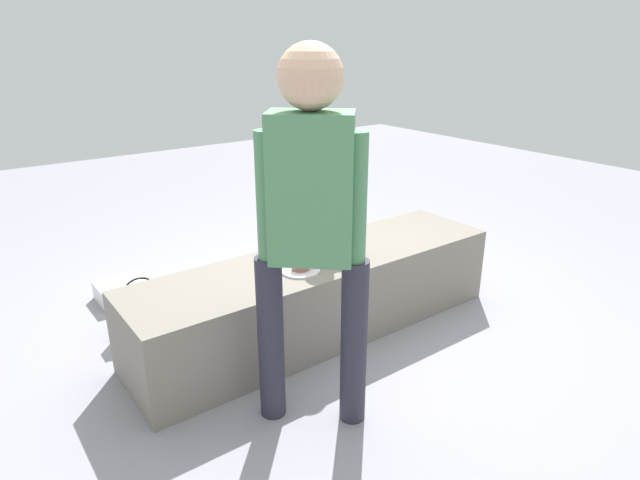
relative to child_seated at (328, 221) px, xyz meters
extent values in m
plane|color=#928F9B|center=(-0.07, -0.01, -0.70)|extent=(12.00, 12.00, 0.00)
cube|color=gray|center=(-0.07, -0.01, -0.46)|extent=(2.34, 0.60, 0.49)
cylinder|color=#1A1A4A|center=(-0.07, -0.08, -0.18)|extent=(0.12, 0.26, 0.08)
cylinder|color=#1A1A4A|center=(0.04, -0.10, -0.18)|extent=(0.12, 0.26, 0.08)
cube|color=#E74741|center=(0.00, 0.02, -0.03)|extent=(0.23, 0.17, 0.28)
sphere|color=#DBAD8C|center=(0.00, 0.02, 0.19)|extent=(0.16, 0.16, 0.16)
cylinder|color=#DBAD8C|center=(-0.11, 0.04, -0.04)|extent=(0.05, 0.05, 0.21)
cylinder|color=#DBAD8C|center=(0.12, 0.00, -0.04)|extent=(0.05, 0.05, 0.21)
cylinder|color=#2B2938|center=(-0.43, -0.76, -0.29)|extent=(0.12, 0.12, 0.81)
cylinder|color=#2B2938|center=(-0.71, -0.51, -0.29)|extent=(0.12, 0.12, 0.81)
cube|color=#4E8A5A|center=(-0.57, -0.63, 0.42)|extent=(0.40, 0.38, 0.62)
sphere|color=#DBAD8C|center=(-0.57, -0.63, 0.87)|extent=(0.26, 0.26, 0.26)
cylinder|color=#4E8A5A|center=(-0.43, -0.75, 0.37)|extent=(0.10, 0.10, 0.59)
cylinder|color=#4E8A5A|center=(-0.71, -0.51, 0.37)|extent=(0.10, 0.10, 0.59)
cylinder|color=white|center=(-0.27, -0.11, -0.21)|extent=(0.22, 0.22, 0.01)
cylinder|color=#93584B|center=(-0.27, -0.11, -0.18)|extent=(0.10, 0.10, 0.04)
cylinder|color=brown|center=(-0.27, -0.11, -0.15)|extent=(0.10, 0.10, 0.01)
cube|color=silver|center=(-0.21, -0.12, -0.20)|extent=(0.11, 0.04, 0.00)
cube|color=#59C6B2|center=(0.45, 1.03, -0.55)|extent=(0.23, 0.08, 0.30)
torus|color=white|center=(0.40, 1.03, -0.41)|extent=(0.09, 0.01, 0.09)
torus|color=white|center=(0.50, 1.03, -0.41)|extent=(0.09, 0.01, 0.09)
cylinder|color=black|center=(0.79, 1.21, -0.68)|extent=(0.36, 0.36, 0.04)
cylinder|color=black|center=(0.79, 1.21, -0.12)|extent=(0.11, 0.11, 1.09)
cylinder|color=silver|center=(-0.15, 0.46, -0.63)|extent=(0.07, 0.07, 0.15)
cone|color=silver|center=(-0.15, 0.46, -0.54)|extent=(0.06, 0.06, 0.03)
cylinder|color=white|center=(-0.15, 0.46, -0.51)|extent=(0.03, 0.03, 0.02)
cylinder|color=silver|center=(0.24, 0.86, -0.62)|extent=(0.07, 0.07, 0.17)
cone|color=silver|center=(0.24, 0.86, -0.52)|extent=(0.06, 0.06, 0.03)
cylinder|color=white|center=(0.24, 0.86, -0.50)|extent=(0.03, 0.03, 0.02)
cylinder|color=red|center=(0.47, 0.77, -0.64)|extent=(0.08, 0.08, 0.11)
cube|color=white|center=(-0.92, 1.14, -0.64)|extent=(0.33, 0.29, 0.13)
cube|color=black|center=(-0.95, 0.62, -0.57)|extent=(0.29, 0.10, 0.26)
torus|color=black|center=(-0.95, 0.62, -0.44)|extent=(0.21, 0.01, 0.21)
camera|label=1|loc=(-1.80, -2.37, 1.01)|focal=30.18mm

